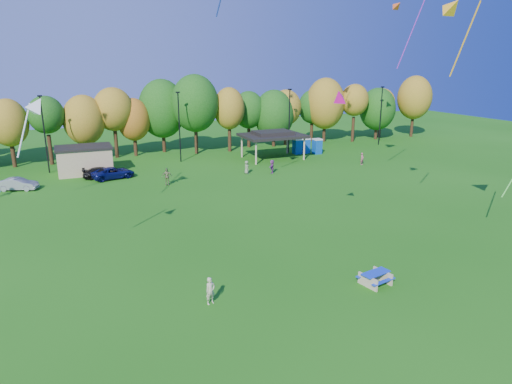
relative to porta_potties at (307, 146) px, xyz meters
name	(u,v)px	position (x,y,z in m)	size (l,w,h in m)	color
ground	(328,311)	(-20.03, -38.34, -1.10)	(160.00, 160.00, 0.00)	#19600F
tree_line	(148,113)	(-21.05, 7.17, 4.82)	(93.57, 10.55, 11.15)	black
lamp_posts	(179,125)	(-18.03, 1.66, 3.80)	(64.50, 0.25, 9.09)	black
utility_building	(85,160)	(-30.03, -0.34, 0.54)	(6.30, 4.30, 3.25)	tan
pavilion	(273,135)	(-6.03, -1.34, 2.13)	(8.20, 6.20, 3.77)	tan
porta_potties	(307,146)	(0.00, 0.00, 0.00)	(3.75, 2.31, 2.18)	#0C47A3
picnic_table	(375,277)	(-15.87, -36.86, -0.64)	(2.05, 1.81, 0.78)	tan
kite_flyer	(210,291)	(-25.58, -35.17, -0.32)	(0.57, 0.37, 1.56)	#BEB68E
car_b	(18,184)	(-36.91, -5.44, -0.46)	(1.35, 3.88, 1.28)	#939398
car_c	(113,173)	(-27.31, -4.26, -0.44)	(2.18, 4.72, 1.31)	#0D1251
car_d	(102,173)	(-28.40, -3.54, -0.48)	(1.74, 4.29, 1.24)	black
far_person_0	(272,167)	(-9.66, -8.98, -0.29)	(1.50, 0.48, 1.62)	#8A3989
far_person_2	(167,177)	(-22.32, -9.51, -0.17)	(1.09, 0.45, 1.86)	#888D56
far_person_3	(362,159)	(2.98, -9.26, -0.33)	(0.56, 0.37, 1.53)	#AB5060
far_person_5	(247,167)	(-12.56, -8.09, -0.31)	(0.77, 0.50, 1.57)	#718259
kite_3	(340,96)	(-15.43, -31.40, 9.56)	(1.62, 1.56, 1.28)	#DC0C8E
kite_4	(397,5)	(5.71, -10.42, 18.02)	(1.30, 1.57, 1.45)	#DE501A
kite_7	(36,106)	(-33.19, -29.67, 9.43)	(2.12, 1.42, 3.41)	white
kite_11	(453,7)	(-6.77, -31.44, 15.24)	(1.40, 3.29, 5.47)	#FFAB1A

